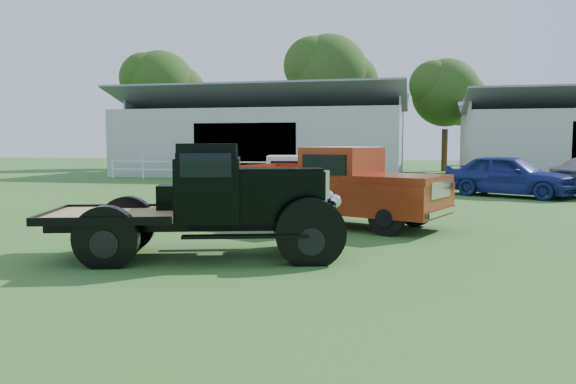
% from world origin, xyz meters
% --- Properties ---
extents(ground, '(120.00, 120.00, 0.00)m').
position_xyz_m(ground, '(0.00, 0.00, 0.00)').
color(ground, '#366128').
extents(shed_left, '(18.80, 10.20, 5.60)m').
position_xyz_m(shed_left, '(-7.00, 26.00, 2.80)').
color(shed_left, '#999791').
rests_on(shed_left, ground).
extents(fence_rail, '(14.20, 0.16, 1.20)m').
position_xyz_m(fence_rail, '(-8.00, 20.00, 0.60)').
color(fence_rail, white).
rests_on(fence_rail, ground).
extents(tree_a, '(6.30, 6.30, 10.50)m').
position_xyz_m(tree_a, '(-18.00, 33.00, 5.25)').
color(tree_a, '#193D0C').
rests_on(tree_a, ground).
extents(tree_b, '(6.90, 6.90, 11.50)m').
position_xyz_m(tree_b, '(-4.00, 34.00, 5.75)').
color(tree_b, '#193D0C').
rests_on(tree_b, ground).
extents(tree_c, '(5.40, 5.40, 9.00)m').
position_xyz_m(tree_c, '(5.00, 33.00, 4.50)').
color(tree_c, '#193D0C').
rests_on(tree_c, ground).
extents(vintage_flatbed, '(5.73, 3.57, 2.12)m').
position_xyz_m(vintage_flatbed, '(-0.90, -1.02, 1.06)').
color(vintage_flatbed, black).
rests_on(vintage_flatbed, ground).
extents(red_pickup, '(6.03, 4.07, 2.05)m').
position_xyz_m(red_pickup, '(0.99, 3.64, 1.03)').
color(red_pickup, maroon).
rests_on(red_pickup, ground).
extents(white_pickup, '(4.85, 2.78, 1.68)m').
position_xyz_m(white_pickup, '(-1.31, 7.11, 0.84)').
color(white_pickup, white).
rests_on(white_pickup, ground).
extents(misc_car_blue, '(5.28, 4.16, 1.68)m').
position_xyz_m(misc_car_blue, '(6.56, 12.81, 0.84)').
color(misc_car_blue, navy).
rests_on(misc_car_blue, ground).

